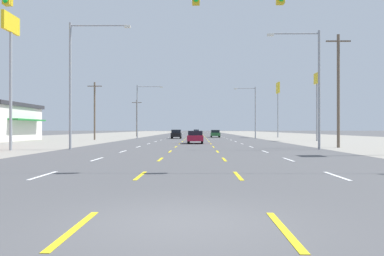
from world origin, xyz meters
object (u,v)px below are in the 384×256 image
Objects in this scene: pole_sign_right_row_2 at (278,95)px; pole_sign_right_row_1 at (317,89)px; sedan_center_turn_nearest at (195,137)px; pole_sign_left_row_0 at (11,46)px; sedan_center_turn_midfar at (196,132)px; streetlight_left_row_0 at (77,75)px; streetlight_right_row_0 at (314,80)px; streetlight_right_row_1 at (253,109)px; streetlight_left_row_1 at (140,107)px; sedan_inner_right_mid at (215,134)px; hatchback_inner_left_near at (176,134)px.

pole_sign_right_row_1 is at bearing -87.88° from pole_sign_right_row_2.
pole_sign_left_row_0 is at bearing -134.13° from sedan_center_turn_nearest.
sedan_center_turn_midfar is at bearing 103.43° from pole_sign_right_row_1.
streetlight_left_row_0 reaches higher than sedan_center_turn_midfar.
streetlight_right_row_0 is 35.45m from streetlight_right_row_1.
streetlight_right_row_1 is (24.03, 37.09, -2.97)m from pole_sign_left_row_0.
streetlight_right_row_1 is at bearing 119.31° from pole_sign_right_row_1.
pole_sign_right_row_2 is at bearing 21.21° from streetlight_left_row_1.
sedan_center_turn_nearest is 17.00m from streetlight_right_row_0.
streetlight_right_row_1 is (-6.25, -9.95, -3.26)m from pole_sign_right_row_2.
pole_sign_right_row_1 is (16.83, 9.75, 6.45)m from sedan_center_turn_nearest.
sedan_center_turn_midfar is at bearing 80.92° from streetlight_left_row_1.
sedan_center_turn_nearest is 0.42× the size of pole_sign_left_row_0.
pole_sign_left_row_0 is 37.48m from streetlight_left_row_1.
sedan_inner_right_mid is at bearing 122.37° from streetlight_right_row_1.
streetlight_left_row_1 is at bearing -144.30° from sedan_inner_right_mid.
pole_sign_right_row_2 is at bearing 26.58° from hatchback_inner_left_near.
hatchback_inner_left_near is 0.44× the size of streetlight_right_row_1.
pole_sign_left_row_0 is at bearing -97.11° from streetlight_left_row_1.
streetlight_right_row_1 is at bearing 0.00° from streetlight_left_row_1.
streetlight_right_row_1 is (13.18, -0.23, 4.37)m from hatchback_inner_left_near.
sedan_center_turn_midfar is at bearing 84.32° from streetlight_left_row_0.
streetlight_right_row_0 reaches higher than pole_sign_right_row_1.
streetlight_right_row_0 reaches higher than hatchback_inner_left_near.
sedan_inner_right_mid is at bearing -178.26° from pole_sign_right_row_2.
streetlight_left_row_1 is at bearing 82.89° from pole_sign_left_row_0.
sedan_center_turn_midfar is at bearing 81.68° from pole_sign_left_row_0.
pole_sign_left_row_0 is at bearing -176.08° from streetlight_right_row_0.
streetlight_left_row_0 is (-25.62, -45.40, -2.33)m from pole_sign_right_row_2.
hatchback_inner_left_near is 39.56m from pole_sign_left_row_0.
hatchback_inner_left_near is 13.89m from streetlight_right_row_1.
streetlight_left_row_1 is at bearing -99.08° from sedan_center_turn_midfar.
streetlight_left_row_1 reaches higher than hatchback_inner_left_near.
hatchback_inner_left_near is 0.87× the size of sedan_inner_right_mid.
sedan_center_turn_nearest is 0.49× the size of streetlight_left_row_1.
pole_sign_right_row_1 is (13.15, -22.19, 6.45)m from sedan_inner_right_mid.
pole_sign_left_row_0 is 55.95m from pole_sign_right_row_2.
streetlight_left_row_1 reaches higher than sedan_center_turn_nearest.
pole_sign_right_row_2 is (19.43, 9.72, 7.63)m from hatchback_inner_left_near.
pole_sign_right_row_1 reaches higher than sedan_center_turn_midfar.
streetlight_left_row_1 is (-6.22, -0.23, 4.63)m from hatchback_inner_left_near.
pole_sign_right_row_2 is at bearing 92.12° from pole_sign_right_row_1.
sedan_inner_right_mid is at bearing -85.46° from sedan_center_turn_midfar.
hatchback_inner_left_near is 24.84m from pole_sign_right_row_1.
sedan_center_turn_nearest is 1.00× the size of sedan_inner_right_mid.
sedan_center_turn_midfar is 52.13m from pole_sign_right_row_2.
pole_sign_left_row_0 is 1.02× the size of streetlight_left_row_0.
pole_sign_right_row_2 is 1.12× the size of streetlight_right_row_0.
hatchback_inner_left_near is at bearing 147.63° from pole_sign_right_row_1.
pole_sign_left_row_0 is 1.12× the size of pole_sign_right_row_1.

